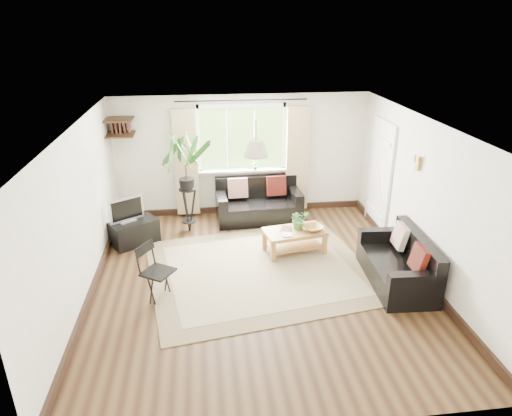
{
  "coord_description": "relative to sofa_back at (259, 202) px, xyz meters",
  "views": [
    {
      "loc": [
        -0.77,
        -5.97,
        3.76
      ],
      "look_at": [
        0.0,
        0.4,
        1.05
      ],
      "focal_mm": 32.0,
      "sensor_mm": 36.0,
      "label": 1
    }
  ],
  "objects": [
    {
      "name": "tv",
      "position": [
        -2.41,
        -0.75,
        0.28
      ],
      "size": [
        0.63,
        0.5,
        0.47
      ],
      "primitive_type": null,
      "rotation": [
        0.0,
        0.0,
        0.57
      ],
      "color": "#A5A5AA",
      "rests_on": "tv_stand"
    },
    {
      "name": "wall_right",
      "position": [
        2.22,
        -2.28,
        0.81
      ],
      "size": [
        0.02,
        5.5,
        2.4
      ],
      "primitive_type": "cube",
      "color": "beige",
      "rests_on": "floor"
    },
    {
      "name": "folding_chair",
      "position": [
        -1.76,
        -2.56,
        0.03
      ],
      "size": [
        0.59,
        0.59,
        0.83
      ],
      "primitive_type": null,
      "rotation": [
        0.0,
        0.0,
        1.0
      ],
      "color": "black",
      "rests_on": "floor"
    },
    {
      "name": "rug",
      "position": [
        -0.22,
        -1.96,
        -0.38
      ],
      "size": [
        3.85,
        3.44,
        0.02
      ],
      "primitive_type": "cube",
      "rotation": [
        0.0,
        0.0,
        0.16
      ],
      "color": "beige",
      "rests_on": "floor"
    },
    {
      "name": "coffee_table",
      "position": [
        0.43,
        -1.43,
        -0.18
      ],
      "size": [
        1.1,
        0.73,
        0.42
      ],
      "primitive_type": null,
      "rotation": [
        0.0,
        0.0,
        0.18
      ],
      "color": "#945D30",
      "rests_on": "floor"
    },
    {
      "name": "tv_stand",
      "position": [
        -2.32,
        -0.75,
        -0.17
      ],
      "size": [
        0.91,
        0.81,
        0.43
      ],
      "primitive_type": "cube",
      "rotation": [
        0.0,
        0.0,
        0.57
      ],
      "color": "black",
      "rests_on": "floor"
    },
    {
      "name": "palm_stand",
      "position": [
        -1.36,
        -0.36,
        0.54
      ],
      "size": [
        0.78,
        0.78,
        1.85
      ],
      "primitive_type": null,
      "rotation": [
        0.0,
        0.0,
        0.09
      ],
      "color": "black",
      "rests_on": "floor"
    },
    {
      "name": "floor",
      "position": [
        -0.28,
        -2.28,
        -0.39
      ],
      "size": [
        5.5,
        5.5,
        0.0
      ],
      "primitive_type": "plane",
      "color": "black",
      "rests_on": "ground"
    },
    {
      "name": "table_plant",
      "position": [
        0.52,
        -1.37,
        0.2
      ],
      "size": [
        0.35,
        0.32,
        0.34
      ],
      "primitive_type": "imported",
      "rotation": [
        0.0,
        0.0,
        0.18
      ],
      "color": "#3E712D",
      "rests_on": "coffee_table"
    },
    {
      "name": "pendant_lamp",
      "position": [
        -0.28,
        -1.88,
        1.66
      ],
      "size": [
        0.36,
        0.36,
        0.54
      ],
      "primitive_type": null,
      "color": "beige",
      "rests_on": "ceiling"
    },
    {
      "name": "book_a",
      "position": [
        0.19,
        -1.57,
        0.04
      ],
      "size": [
        0.16,
        0.22,
        0.02
      ],
      "primitive_type": "imported",
      "rotation": [
        0.0,
        0.0,
        0.0
      ],
      "color": "silver",
      "rests_on": "coffee_table"
    },
    {
      "name": "window",
      "position": [
        -0.28,
        0.43,
        1.16
      ],
      "size": [
        2.5,
        0.16,
        2.16
      ],
      "primitive_type": null,
      "color": "white",
      "rests_on": "wall_back"
    },
    {
      "name": "sill_plant",
      "position": [
        -0.03,
        0.35,
        0.68
      ],
      "size": [
        0.14,
        0.1,
        0.27
      ],
      "primitive_type": "imported",
      "color": "#2D6023",
      "rests_on": "window"
    },
    {
      "name": "wall_sconce",
      "position": [
        2.15,
        -1.98,
        1.35
      ],
      "size": [
        0.12,
        0.12,
        0.28
      ],
      "primitive_type": null,
      "color": "beige",
      "rests_on": "wall_right"
    },
    {
      "name": "door",
      "position": [
        2.19,
        -0.58,
        0.61
      ],
      "size": [
        0.06,
        0.96,
        2.06
      ],
      "primitive_type": "cube",
      "color": "silver",
      "rests_on": "wall_right"
    },
    {
      "name": "book_b",
      "position": [
        0.21,
        -1.36,
        0.04
      ],
      "size": [
        0.23,
        0.27,
        0.02
      ],
      "primitive_type": "imported",
      "rotation": [
        0.0,
        0.0,
        -0.28
      ],
      "color": "#592B23",
      "rests_on": "coffee_table"
    },
    {
      "name": "wall_front",
      "position": [
        -0.28,
        -5.03,
        0.81
      ],
      "size": [
        5.0,
        0.02,
        2.4
      ],
      "primitive_type": "cube",
      "color": "beige",
      "rests_on": "floor"
    },
    {
      "name": "wall_back",
      "position": [
        -0.28,
        0.47,
        0.81
      ],
      "size": [
        5.0,
        0.02,
        2.4
      ],
      "primitive_type": "cube",
      "color": "beige",
      "rests_on": "floor"
    },
    {
      "name": "ceiling",
      "position": [
        -0.28,
        -2.28,
        2.01
      ],
      "size": [
        5.5,
        5.5,
        0.0
      ],
      "primitive_type": "plane",
      "rotation": [
        3.14,
        0.0,
        0.0
      ],
      "color": "white",
      "rests_on": "floor"
    },
    {
      "name": "wall_left",
      "position": [
        -2.78,
        -2.28,
        0.81
      ],
      "size": [
        0.02,
        5.5,
        2.4
      ],
      "primitive_type": "cube",
      "color": "beige",
      "rests_on": "floor"
    },
    {
      "name": "sofa_back",
      "position": [
        0.0,
        0.0,
        0.0
      ],
      "size": [
        1.67,
        0.89,
        0.77
      ],
      "primitive_type": null,
      "rotation": [
        0.0,
        0.0,
        0.04
      ],
      "color": "black",
      "rests_on": "floor"
    },
    {
      "name": "bowl",
      "position": [
        0.74,
        -1.47,
        0.07
      ],
      "size": [
        0.41,
        0.41,
        0.08
      ],
      "primitive_type": "imported",
      "rotation": [
        0.0,
        0.0,
        0.3
      ],
      "color": "olive",
      "rests_on": "coffee_table"
    },
    {
      "name": "corner_shelf",
      "position": [
        -2.53,
        0.22,
        1.5
      ],
      "size": [
        0.5,
        0.5,
        0.34
      ],
      "primitive_type": null,
      "color": "black",
      "rests_on": "wall_back"
    },
    {
      "name": "sofa_right",
      "position": [
        1.77,
        -2.56,
        -0.02
      ],
      "size": [
        1.59,
        0.85,
        0.73
      ],
      "primitive_type": null,
      "rotation": [
        0.0,
        0.0,
        -1.62
      ],
      "color": "black",
      "rests_on": "floor"
    }
  ]
}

